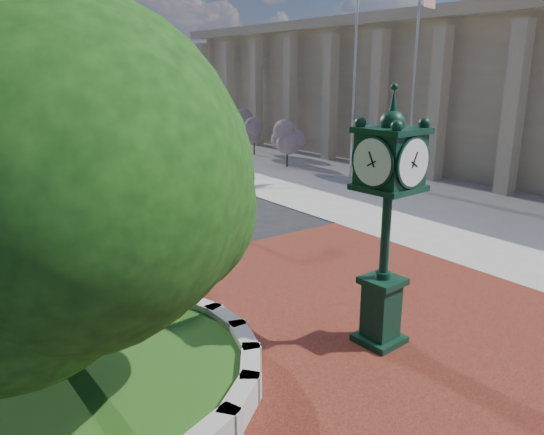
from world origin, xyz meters
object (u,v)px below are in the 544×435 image
Objects in this scene: parked_car at (3,132)px; flagpole_a at (414,85)px; street_lamp_near at (39,77)px; post_clock at (387,211)px; flagpole_b at (355,72)px.

parked_car is 0.47× the size of flagpole_a.
street_lamp_near is (1.25, -8.46, 4.28)m from parked_car.
flagpole_a reaches higher than parked_car.
flagpole_a reaches higher than street_lamp_near.
flagpole_b reaches higher than post_clock.
post_clock is 0.50× the size of flagpole_b.
post_clock is 1.17× the size of parked_car.
post_clock is at bearing -132.22° from flagpole_b.
parked_car is at bearing 114.09° from flagpole_b.
post_clock is 17.89m from flagpole_b.
flagpole_b is 1.22× the size of street_lamp_near.
street_lamp_near is at bearing 116.99° from flagpole_a.
flagpole_a is 3.54m from flagpole_b.
flagpole_b is at bearing -85.96° from parked_car.
parked_car is 29.82m from flagpole_b.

